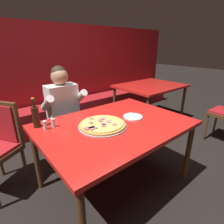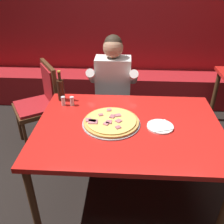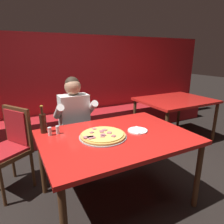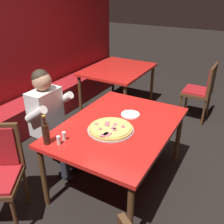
{
  "view_description": "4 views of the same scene",
  "coord_description": "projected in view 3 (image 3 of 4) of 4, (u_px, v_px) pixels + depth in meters",
  "views": [
    {
      "loc": [
        -1.05,
        -1.23,
        1.5
      ],
      "look_at": [
        0.08,
        0.14,
        0.83
      ],
      "focal_mm": 28.0,
      "sensor_mm": 36.0,
      "label": 1
    },
    {
      "loc": [
        -0.04,
        -1.67,
        1.87
      ],
      "look_at": [
        -0.14,
        0.18,
        0.78
      ],
      "focal_mm": 40.0,
      "sensor_mm": 36.0,
      "label": 2
    },
    {
      "loc": [
        -0.9,
        -1.63,
        1.56
      ],
      "look_at": [
        0.01,
        0.12,
        0.98
      ],
      "focal_mm": 32.0,
      "sensor_mm": 36.0,
      "label": 3
    },
    {
      "loc": [
        -2.01,
        -1.06,
        2.08
      ],
      "look_at": [
        -0.0,
        0.08,
        0.89
      ],
      "focal_mm": 40.0,
      "sensor_mm": 36.0,
      "label": 4
    }
  ],
  "objects": [
    {
      "name": "beer_bottle",
      "position": [
        43.0,
        123.0,
        2.05
      ],
      "size": [
        0.07,
        0.07,
        0.29
      ],
      "color": "black",
      "rests_on": "main_dining_table"
    },
    {
      "name": "booth_wall_panel",
      "position": [
        62.0,
        86.0,
        3.82
      ],
      "size": [
        6.8,
        0.16,
        1.9
      ],
      "primitive_type": "cube",
      "color": "#A3191E",
      "rests_on": "ground_plane"
    },
    {
      "name": "shaker_black_pepper",
      "position": [
        50.0,
        132.0,
        2.0
      ],
      "size": [
        0.04,
        0.04,
        0.09
      ],
      "color": "silver",
      "rests_on": "main_dining_table"
    },
    {
      "name": "pizza",
      "position": [
        103.0,
        135.0,
        1.96
      ],
      "size": [
        0.47,
        0.47,
        0.05
      ],
      "color": "#9E9EA3",
      "rests_on": "main_dining_table"
    },
    {
      "name": "background_dining_table",
      "position": [
        175.0,
        103.0,
        3.61
      ],
      "size": [
        1.27,
        0.99,
        0.76
      ],
      "color": "#4C2D19",
      "rests_on": "ground_plane"
    },
    {
      "name": "diner_seated_blue_shirt",
      "position": [
        76.0,
        121.0,
        2.62
      ],
      "size": [
        0.53,
        0.53,
        1.27
      ],
      "color": "black",
      "rests_on": "ground_plane"
    },
    {
      "name": "plate_white_paper",
      "position": [
        138.0,
        130.0,
        2.12
      ],
      "size": [
        0.21,
        0.21,
        0.02
      ],
      "color": "white",
      "rests_on": "main_dining_table"
    },
    {
      "name": "dining_chair_near_right",
      "position": [
        10.0,
        143.0,
        2.28
      ],
      "size": [
        0.61,
        0.61,
        0.97
      ],
      "color": "#4C2D19",
      "rests_on": "ground_plane"
    },
    {
      "name": "shaker_red_pepper_flakes",
      "position": [
        58.0,
        130.0,
        2.04
      ],
      "size": [
        0.04,
        0.04,
        0.09
      ],
      "color": "silver",
      "rests_on": "main_dining_table"
    },
    {
      "name": "main_dining_table",
      "position": [
        116.0,
        141.0,
        2.04
      ],
      "size": [
        1.49,
        1.08,
        0.76
      ],
      "color": "#4C2D19",
      "rests_on": "ground_plane"
    },
    {
      "name": "ground_plane",
      "position": [
        116.0,
        198.0,
        2.23
      ],
      "size": [
        24.0,
        24.0,
        0.0
      ],
      "primitive_type": "plane",
      "color": "black"
    },
    {
      "name": "booth_bench",
      "position": [
        69.0,
        127.0,
        3.75
      ],
      "size": [
        6.46,
        0.48,
        0.46
      ],
      "primitive_type": "cube",
      "color": "#A3191E",
      "rests_on": "ground_plane"
    }
  ]
}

